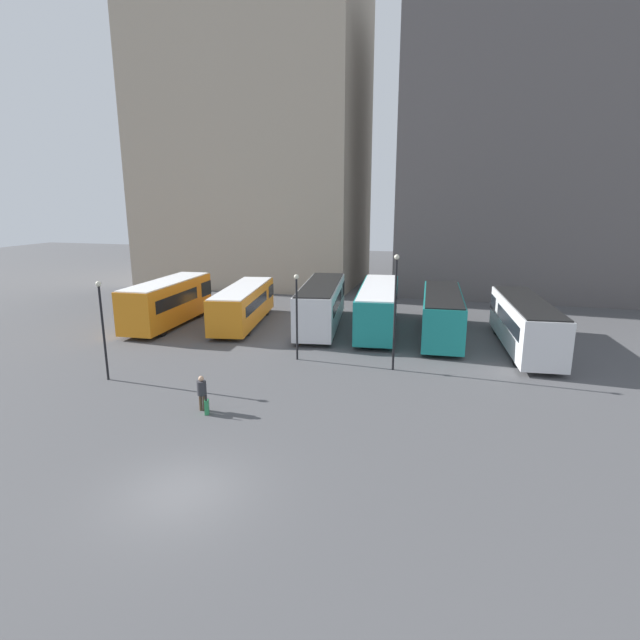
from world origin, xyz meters
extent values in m
plane|color=#4C4C4F|center=(0.00, 0.00, 0.00)|extent=(160.00, 160.00, 0.00)
cube|color=tan|center=(-14.06, 41.35, 16.12)|extent=(23.52, 14.97, 32.24)
cube|color=#5B5656|center=(17.42, 41.35, 13.77)|extent=(30.23, 12.86, 27.54)
cube|color=orange|center=(-12.53, 19.64, 1.80)|extent=(3.10, 9.74, 2.99)
cube|color=black|center=(-12.74, 23.58, 2.17)|extent=(2.73, 1.91, 1.14)
cube|color=black|center=(-12.49, 18.78, 2.17)|extent=(2.95, 6.28, 0.90)
cube|color=white|center=(-12.53, 19.64, 3.33)|extent=(2.88, 9.53, 0.08)
cylinder|color=black|center=(-12.69, 22.62, 0.54)|extent=(2.55, 1.22, 1.09)
cylinder|color=black|center=(-12.37, 16.67, 0.54)|extent=(2.55, 1.22, 1.09)
cube|color=orange|center=(-7.18, 21.35, 1.54)|extent=(4.20, 10.67, 2.49)
cube|color=black|center=(-7.87, 25.55, 1.85)|extent=(2.86, 2.30, 0.95)
cube|color=black|center=(-7.03, 20.42, 1.85)|extent=(3.62, 6.98, 0.75)
cube|color=white|center=(-7.18, 21.35, 2.83)|extent=(3.96, 10.43, 0.08)
cylinder|color=black|center=(-7.70, 24.53, 0.53)|extent=(2.58, 1.44, 1.06)
cylinder|color=black|center=(-6.66, 18.17, 0.53)|extent=(2.58, 1.44, 1.06)
cube|color=silver|center=(-1.28, 22.09, 1.74)|extent=(4.20, 11.45, 2.90)
cube|color=black|center=(-1.95, 26.63, 2.10)|extent=(2.89, 2.42, 1.10)
cube|color=black|center=(-1.13, 21.09, 2.10)|extent=(3.63, 7.47, 0.87)
cube|color=black|center=(-1.28, 22.09, 3.23)|extent=(3.96, 11.19, 0.08)
cylinder|color=black|center=(-1.79, 25.52, 0.53)|extent=(2.61, 1.42, 1.06)
cylinder|color=black|center=(-0.77, 18.66, 0.53)|extent=(2.61, 1.42, 1.06)
cube|color=#19847F|center=(2.89, 22.44, 1.71)|extent=(3.75, 11.73, 2.83)
cube|color=black|center=(2.41, 27.14, 2.07)|extent=(2.82, 2.37, 1.07)
cube|color=black|center=(3.00, 21.41, 2.07)|extent=(3.35, 7.61, 0.85)
cube|color=white|center=(2.89, 22.44, 3.17)|extent=(3.52, 11.48, 0.08)
cylinder|color=black|center=(2.53, 26.00, 0.54)|extent=(2.58, 1.34, 1.09)
cylinder|color=black|center=(3.26, 18.89, 0.54)|extent=(2.58, 1.34, 1.09)
cube|color=#19847F|center=(7.41, 21.64, 1.64)|extent=(3.09, 10.79, 2.75)
cube|color=black|center=(7.18, 26.01, 1.99)|extent=(2.67, 2.09, 1.05)
cube|color=black|center=(7.46, 20.68, 1.99)|extent=(2.91, 6.96, 0.83)
cube|color=black|center=(7.41, 21.64, 3.06)|extent=(2.87, 10.57, 0.08)
cylinder|color=black|center=(7.24, 24.94, 0.48)|extent=(2.47, 1.10, 0.97)
cylinder|color=black|center=(7.59, 18.33, 0.48)|extent=(2.47, 1.10, 0.97)
cube|color=silver|center=(12.53, 20.00, 1.67)|extent=(3.50, 11.21, 2.78)
cube|color=black|center=(12.12, 24.51, 2.02)|extent=(2.71, 2.25, 1.06)
cube|color=black|center=(12.62, 19.01, 2.02)|extent=(3.16, 7.26, 0.83)
cube|color=black|center=(12.53, 20.00, 3.10)|extent=(3.28, 10.97, 0.08)
cylinder|color=black|center=(12.22, 23.41, 0.52)|extent=(2.48, 1.25, 1.03)
cylinder|color=black|center=(12.85, 16.60, 0.52)|extent=(2.48, 1.25, 1.03)
cylinder|color=#4C3828|center=(-2.54, 6.03, 0.37)|extent=(0.19, 0.19, 0.74)
cylinder|color=#4C3828|center=(-2.39, 6.09, 0.37)|extent=(0.19, 0.19, 0.74)
cylinder|color=#2D2D33|center=(-2.46, 6.06, 1.06)|extent=(0.54, 0.54, 0.64)
sphere|color=tan|center=(-2.46, 6.06, 1.50)|extent=(0.24, 0.24, 0.24)
cube|color=#28844C|center=(-2.08, 5.72, 0.33)|extent=(0.27, 0.34, 0.66)
cube|color=black|center=(-2.04, 5.62, 0.81)|extent=(0.10, 0.06, 0.30)
cylinder|color=black|center=(-0.62, 14.19, 2.43)|extent=(0.12, 0.12, 4.86)
sphere|color=beige|center=(-0.62, 14.19, 4.94)|extent=(0.28, 0.28, 0.28)
cylinder|color=black|center=(5.09, 13.82, 3.09)|extent=(0.12, 0.12, 6.19)
sphere|color=beige|center=(5.09, 13.82, 6.27)|extent=(0.28, 0.28, 0.28)
cylinder|color=black|center=(-9.17, 8.30, 2.51)|extent=(0.12, 0.12, 5.02)
sphere|color=beige|center=(-9.17, 8.30, 5.10)|extent=(0.28, 0.28, 0.28)
camera|label=1|loc=(8.11, -12.66, 9.19)|focal=28.00mm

